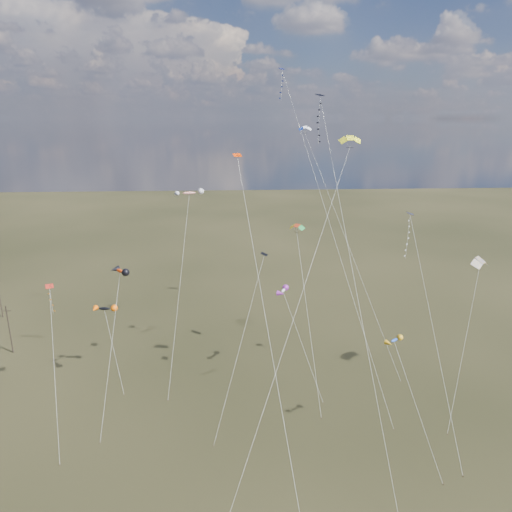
{
  "coord_description": "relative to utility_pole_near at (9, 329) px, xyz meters",
  "views": [
    {
      "loc": [
        -3.29,
        -37.15,
        35.67
      ],
      "look_at": [
        0.0,
        18.0,
        19.0
      ],
      "focal_mm": 32.0,
      "sensor_mm": 36.0,
      "label": 1
    }
  ],
  "objects": [
    {
      "name": "diamond_navy_right",
      "position": [
        57.45,
        -12.99,
        16.26
      ],
      "size": [
        1.61,
        18.17,
        24.42
      ],
      "color": "#0A0E50",
      "rests_on": "ground"
    },
    {
      "name": "utility_pole_far",
      "position": [
        -8.0,
        14.0,
        0.0
      ],
      "size": [
        1.4,
        0.2,
        8.0
      ],
      "color": "black",
      "rests_on": "ground"
    },
    {
      "name": "parafoil_striped",
      "position": [
        66.64,
        -13.44,
        14.25
      ],
      "size": [
        8.46,
        11.46,
        19.17
      ],
      "color": "#F5AE10",
      "rests_on": "ground"
    },
    {
      "name": "parafoil_blue_white",
      "position": [
        47.57,
        9.94,
        29.86
      ],
      "size": [
        12.23,
        22.96,
        34.83
      ],
      "color": "#0F31AC",
      "rests_on": "ground"
    },
    {
      "name": "diamond_navy_tall",
      "position": [
        43.17,
        -4.72,
        31.96
      ],
      "size": [
        12.52,
        19.79,
        42.13
      ],
      "color": "#10154B",
      "rests_on": "ground"
    },
    {
      "name": "parafoil_yellow",
      "position": [
        47.98,
        -16.58,
        29.35
      ],
      "size": [
        16.71,
        23.08,
        34.28
      ],
      "color": "yellow",
      "rests_on": "ground"
    },
    {
      "name": "novelty_blue_yellow",
      "position": [
        52.24,
        -23.89,
        8.67
      ],
      "size": [
        4.87,
        7.79,
        13.23
      ],
      "color": "blue",
      "rests_on": "ground"
    },
    {
      "name": "ground",
      "position": [
        38.0,
        -30.0,
        -4.09
      ],
      "size": [
        400.0,
        400.0,
        0.0
      ],
      "primitive_type": "plane",
      "color": "black",
      "rests_on": "ground"
    },
    {
      "name": "diamond_black_high",
      "position": [
        45.91,
        -12.67,
        29.06
      ],
      "size": [
        5.08,
        24.2,
        38.49
      ],
      "color": "black",
      "rests_on": "ground"
    },
    {
      "name": "utility_pole_near",
      "position": [
        0.0,
        0.0,
        0.0
      ],
      "size": [
        1.4,
        0.2,
        8.0
      ],
      "color": "black",
      "rests_on": "ground"
    },
    {
      "name": "novelty_white_purple",
      "position": [
        41.88,
        -9.6,
        9.17
      ],
      "size": [
        5.67,
        8.02,
        13.8
      ],
      "color": "white",
      "rests_on": "ground"
    },
    {
      "name": "novelty_black_orange",
      "position": [
        17.05,
        -7.2,
        6.13
      ],
      "size": [
        4.78,
        6.43,
        10.77
      ],
      "color": "black",
      "rests_on": "ground"
    },
    {
      "name": "novelty_orange_black",
      "position": [
        21.04,
        -12.75,
        13.45
      ],
      "size": [
        3.0,
        11.13,
        18.14
      ],
      "color": "red",
      "rests_on": "ground"
    },
    {
      "name": "diamond_black_mid",
      "position": [
        37.12,
        -16.12,
        9.97
      ],
      "size": [
        7.05,
        11.08,
        19.74
      ],
      "color": "black",
      "rests_on": "ground"
    },
    {
      "name": "parafoil_tricolor",
      "position": [
        44.19,
        -5.18,
        17.07
      ],
      "size": [
        2.78,
        15.47,
        21.82
      ],
      "color": "#E1B80C",
      "rests_on": "ground"
    },
    {
      "name": "diamond_orange_center",
      "position": [
        37.31,
        -21.65,
        17.8
      ],
      "size": [
        5.71,
        25.0,
        31.88
      ],
      "color": "#F23600",
      "rests_on": "ground"
    },
    {
      "name": "novelty_redwhite_stripe",
      "position": [
        28.45,
        4.93,
        20.28
      ],
      "size": [
        4.45,
        20.59,
        25.01
      ],
      "color": "red",
      "rests_on": "ground"
    },
    {
      "name": "diamond_red_low",
      "position": [
        12.67,
        -13.9,
        9.3
      ],
      "size": [
        4.25,
        13.1,
        16.1
      ],
      "color": "#AF2417",
      "rests_on": "ground"
    }
  ]
}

